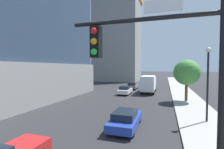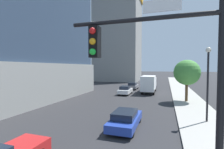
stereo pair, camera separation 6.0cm
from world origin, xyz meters
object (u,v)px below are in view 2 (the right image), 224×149
Objects in this scene: construction_building at (118,33)px; car_white at (125,90)px; street_tree at (187,73)px; car_blue at (125,119)px; street_lamp at (208,74)px; car_gray at (133,86)px; traffic_light_pole at (163,71)px; box_truck at (149,83)px.

construction_building is 8.78× the size of car_white.
car_blue is at bearing -115.46° from street_tree.
street_lamp reaches higher than street_tree.
street_tree is at bearing -48.85° from car_gray.
construction_building is 40.36m from street_tree.
car_gray is at bearing 102.49° from traffic_light_pole.
car_white is 0.61× the size of box_truck.
car_blue is (-2.92, 7.44, -3.97)m from traffic_light_pole.
box_truck is (-6.41, 15.68, -2.44)m from street_lamp.
traffic_light_pole is 1.53× the size of car_white.
car_white is (9.63, -29.06, -16.53)m from construction_building.
car_gray is (-10.23, 19.73, -3.51)m from street_lamp.
street_tree is at bearing 94.36° from street_lamp.
street_lamp is 1.35× the size of car_blue.
street_tree reaches higher than car_gray.
construction_building is at bearing 108.33° from car_white.
traffic_light_pole is 1.41× the size of car_blue.
street_tree is 10.86m from car_white.
car_gray is (-9.56, 10.95, -3.33)m from street_tree.
traffic_light_pole is 1.17× the size of street_tree.
car_blue is at bearing -76.52° from car_white.
street_lamp is at bearing -51.09° from car_white.
construction_building is at bearing 115.45° from street_lamp.
traffic_light_pole is at bearing -83.70° from box_truck.
traffic_light_pole is at bearing -72.67° from construction_building.
construction_building reaches higher than car_blue.
traffic_light_pole is at bearing -73.93° from car_white.
street_tree is 1.21× the size of car_blue.
construction_building reaches higher than street_lamp.
box_truck is (-5.74, 6.90, -2.27)m from street_tree.
construction_building is 48.02m from street_lamp.
street_tree is (2.82, 19.50, -0.59)m from traffic_light_pole.
car_blue is (-5.74, -12.05, -3.38)m from street_tree.
street_tree is 0.80× the size of box_truck.
street_tree reaches higher than car_white.
car_gray is at bearing -66.37° from construction_building.
car_gray is at bearing 117.42° from street_lamp.
car_blue is 18.98m from box_truck.
street_lamp is 1.12× the size of street_tree.
car_white reaches higher than car_blue.
street_lamp reaches higher than car_blue.
car_gray is 5.67m from box_truck.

